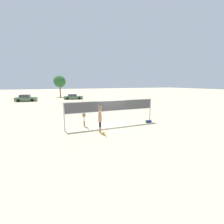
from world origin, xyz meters
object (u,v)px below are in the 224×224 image
player_spiker (100,119)px  tree_left_cluster (60,82)px  volleyball_net (112,107)px  volleyball (103,133)px  parked_car_mid (26,98)px  parked_car_near (73,97)px  player_blocker (84,113)px  gear_bag (148,121)px

player_spiker → tree_left_cluster: (-0.88, 34.48, 3.20)m
volleyball_net → player_spiker: (-1.61, -1.47, -0.57)m
volleyball_net → volleyball: (-1.51, -1.94, -1.62)m
parked_car_mid → tree_left_cluster: 11.81m
parked_car_near → parked_car_mid: parked_car_mid is taller
player_spiker → tree_left_cluster: tree_left_cluster is taller
player_blocker → volleyball_net: bearing=70.9°
tree_left_cluster → gear_bag: bearing=-79.2°
parked_car_near → player_blocker: bearing=-85.2°
player_spiker → volleyball: bearing=-167.0°
player_spiker → volleyball_net: bearing=-47.6°
parked_car_near → tree_left_cluster: size_ratio=0.79×
parked_car_mid → gear_bag: bearing=-55.0°
volleyball → gear_bag: gear_bag is taller
volleyball → gear_bag: bearing=17.5°
volleyball_net → player_spiker: bearing=-137.6°
gear_bag → tree_left_cluster: (-6.34, 33.26, 4.25)m
player_blocker → parked_car_mid: bearing=-162.1°
player_spiker → player_blocker: (-0.78, 2.30, 0.03)m
parked_car_near → player_spiker: bearing=-83.1°
volleyball_net → tree_left_cluster: tree_left_cluster is taller
parked_car_mid → tree_left_cluster: bearing=53.1°
player_blocker → gear_bag: bearing=80.2°
player_blocker → gear_bag: (6.24, -1.08, -1.08)m
player_spiker → gear_bag: bearing=-77.4°
tree_left_cluster → parked_car_near: bearing=-71.1°
player_blocker → parked_car_mid: (-7.71, 23.95, -0.54)m
volleyball_net → volleyball: volleyball_net is taller
player_blocker → parked_car_near: size_ratio=0.48×
volleyball → parked_car_near: size_ratio=0.05×
parked_car_near → parked_car_mid: (-10.18, -0.75, 0.08)m
parked_car_mid → player_blocker: bearing=-66.3°
player_blocker → tree_left_cluster: tree_left_cluster is taller
tree_left_cluster → parked_car_mid: bearing=-132.8°
volleyball_net → parked_car_near: (0.08, 25.53, -1.16)m
player_blocker → volleyball: size_ratio=10.38×
volleyball → volleyball_net: bearing=52.2°
player_blocker → parked_car_mid: player_blocker is taller
player_spiker → player_blocker: player_blocker is taller
volleyball → player_spiker: bearing=103.0°
player_blocker → tree_left_cluster: 32.34m
gear_bag → tree_left_cluster: size_ratio=0.09×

